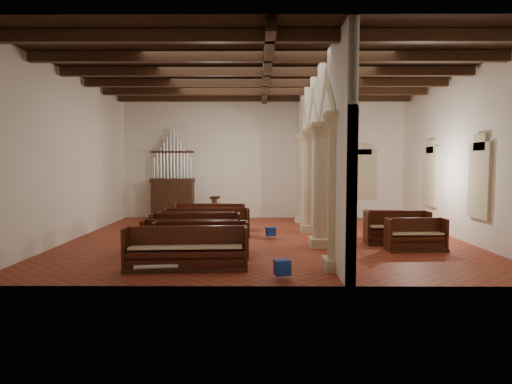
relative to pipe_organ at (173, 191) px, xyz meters
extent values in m
plane|color=maroon|center=(4.50, -5.50, -1.37)|extent=(14.00, 14.00, 0.00)
plane|color=black|center=(4.50, -5.50, 4.63)|extent=(14.00, 14.00, 0.00)
cube|color=white|center=(4.50, 0.50, 1.63)|extent=(14.00, 0.02, 6.00)
cube|color=white|center=(4.50, -11.50, 1.63)|extent=(14.00, 0.02, 6.00)
cube|color=white|center=(-2.50, -5.50, 1.63)|extent=(0.02, 12.00, 6.00)
cube|color=white|center=(11.50, -5.50, 1.63)|extent=(0.02, 12.00, 6.00)
cube|color=beige|center=(6.30, -10.00, -1.22)|extent=(0.75, 0.75, 0.30)
cylinder|color=beige|center=(6.30, -10.00, 0.58)|extent=(0.56, 0.56, 3.30)
cube|color=beige|center=(6.30, -7.00, -1.22)|extent=(0.75, 0.75, 0.30)
cylinder|color=beige|center=(6.30, -7.00, 0.58)|extent=(0.56, 0.56, 3.30)
cube|color=beige|center=(6.30, -4.00, -1.22)|extent=(0.75, 0.75, 0.30)
cylinder|color=beige|center=(6.30, -4.00, 0.58)|extent=(0.56, 0.56, 3.30)
cube|color=beige|center=(6.30, -1.00, -1.22)|extent=(0.75, 0.75, 0.30)
cylinder|color=beige|center=(6.30, -1.00, 0.58)|extent=(0.56, 0.56, 3.30)
cube|color=white|center=(6.30, -5.50, 3.66)|extent=(0.25, 11.90, 1.93)
cube|color=#2F6A57|center=(11.48, -7.00, 0.83)|extent=(0.03, 1.00, 2.20)
cube|color=#2F6A57|center=(11.48, -3.00, 0.83)|extent=(0.03, 1.00, 2.20)
cube|color=#2F6A57|center=(9.50, 0.48, 0.83)|extent=(1.00, 0.03, 2.20)
cube|color=#352011|center=(0.00, 0.00, -0.47)|extent=(2.00, 0.80, 1.80)
cube|color=#352011|center=(0.00, 0.00, 0.53)|extent=(2.10, 0.85, 0.20)
cube|color=#321B10|center=(2.06, -0.12, -1.32)|extent=(0.54, 0.54, 0.09)
cube|color=#321B10|center=(2.06, -0.12, -0.86)|extent=(0.27, 0.27, 1.02)
cube|color=#321B10|center=(2.06, -0.19, -0.30)|extent=(0.57, 0.52, 0.18)
cube|color=maroon|center=(8.00, 0.42, -0.22)|extent=(1.60, 0.06, 2.10)
cylinder|color=gold|center=(8.00, 0.40, 0.88)|extent=(1.80, 0.04, 0.04)
cone|color=#352011|center=(8.79, -0.22, -1.32)|extent=(0.32, 0.32, 0.11)
cylinder|color=gold|center=(8.79, -0.22, -0.30)|extent=(0.04, 0.04, 2.14)
cylinder|color=gold|center=(8.79, -0.22, 0.68)|extent=(0.17, 0.61, 0.03)
cube|color=navy|center=(8.79, -0.24, 0.23)|extent=(0.48, 0.13, 0.76)
cube|color=navy|center=(4.79, -10.89, -1.09)|extent=(0.43, 0.38, 0.37)
cube|color=navy|center=(3.43, -7.53, -1.11)|extent=(0.38, 0.34, 0.33)
cube|color=navy|center=(4.68, -5.43, -1.11)|extent=(0.40, 0.37, 0.32)
cylinder|color=white|center=(1.63, -10.36, -1.21)|extent=(1.11, 0.26, 0.11)
cylinder|color=white|center=(1.92, -9.08, -1.21)|extent=(0.86, 0.46, 0.09)
cube|color=#352011|center=(2.34, -10.03, -1.32)|extent=(3.22, 0.96, 0.11)
cube|color=#3E210D|center=(2.34, -10.09, -1.02)|extent=(3.05, 0.63, 0.48)
cube|color=#3E210D|center=(2.34, -9.84, -0.76)|extent=(3.03, 0.27, 1.02)
cube|color=#3E210D|center=(0.79, -10.01, -0.76)|extent=(0.12, 0.64, 1.02)
cube|color=#3E210D|center=(3.89, -10.01, -0.76)|extent=(0.12, 0.64, 1.02)
cube|color=beige|center=(2.34, -10.09, -0.76)|extent=(2.93, 0.58, 0.05)
cube|color=#352011|center=(2.55, -8.65, -1.32)|extent=(2.79, 0.85, 0.10)
cube|color=#4A220F|center=(2.55, -8.70, -1.04)|extent=(2.63, 0.54, 0.46)
cube|color=#4A220F|center=(2.55, -8.47, -0.79)|extent=(2.61, 0.20, 0.96)
cube|color=#4A220F|center=(1.20, -8.63, -0.79)|extent=(0.10, 0.61, 0.96)
cube|color=#4A220F|center=(3.89, -8.63, -0.79)|extent=(0.10, 0.61, 0.96)
cube|color=beige|center=(2.55, -8.70, -0.79)|extent=(2.52, 0.49, 0.05)
cube|color=#352011|center=(2.06, -7.77, -1.32)|extent=(2.97, 0.67, 0.09)
cube|color=#411F0D|center=(2.06, -7.82, -1.06)|extent=(2.82, 0.38, 0.42)
cube|color=#411F0D|center=(2.06, -7.60, -0.83)|extent=(2.82, 0.07, 0.89)
cube|color=#411F0D|center=(0.61, -7.76, -0.83)|extent=(0.07, 0.57, 0.89)
cube|color=#411F0D|center=(3.51, -7.76, -0.83)|extent=(0.07, 0.57, 0.89)
cube|color=beige|center=(2.06, -7.82, -0.83)|extent=(2.71, 0.35, 0.05)
cube|color=#352011|center=(2.11, -6.80, -1.32)|extent=(3.02, 0.90, 0.10)
cube|color=#49160F|center=(2.11, -6.85, -1.04)|extent=(2.85, 0.58, 0.46)
cube|color=#49160F|center=(2.11, -6.61, -0.78)|extent=(2.83, 0.24, 0.98)
cube|color=#49160F|center=(0.66, -6.78, -0.78)|extent=(0.11, 0.62, 0.98)
cube|color=#49160F|center=(3.57, -6.78, -0.78)|extent=(0.11, 0.62, 0.98)
cube|color=beige|center=(2.11, -6.85, -0.78)|extent=(2.73, 0.53, 0.05)
cube|color=#352011|center=(1.94, -5.59, -1.32)|extent=(2.76, 0.70, 0.09)
cube|color=#45230E|center=(1.94, -5.64, -1.06)|extent=(2.61, 0.42, 0.43)
cube|color=#45230E|center=(1.94, -5.42, -0.83)|extent=(2.60, 0.11, 0.90)
cube|color=#45230E|center=(0.60, -5.57, -0.83)|extent=(0.07, 0.57, 0.90)
cube|color=#45230E|center=(3.28, -5.57, -0.83)|extent=(0.07, 0.57, 0.90)
cube|color=beige|center=(1.94, -5.64, -0.83)|extent=(2.50, 0.38, 0.05)
cube|color=#352011|center=(2.28, -4.94, -1.32)|extent=(3.24, 0.82, 0.10)
cube|color=#48230F|center=(2.28, -4.99, -1.04)|extent=(3.08, 0.52, 0.45)
cube|color=#48230F|center=(2.28, -4.76, -0.79)|extent=(3.07, 0.19, 0.95)
cube|color=#48230F|center=(0.70, -4.92, -0.79)|extent=(0.09, 0.60, 0.95)
cube|color=#48230F|center=(3.85, -4.92, -0.79)|extent=(0.09, 0.60, 0.95)
cube|color=beige|center=(2.28, -4.99, -0.79)|extent=(2.95, 0.47, 0.05)
cube|color=#352011|center=(2.21, -3.59, -1.32)|extent=(2.94, 0.82, 0.10)
cube|color=#45190E|center=(2.21, -3.65, -1.03)|extent=(2.78, 0.50, 0.47)
cube|color=#45190E|center=(2.21, -3.41, -0.77)|extent=(2.77, 0.16, 0.99)
cube|color=#45190E|center=(0.78, -3.57, -0.77)|extent=(0.09, 0.63, 0.99)
cube|color=#45190E|center=(3.63, -3.57, -0.77)|extent=(0.09, 0.63, 0.99)
cube|color=beige|center=(2.21, -3.65, -0.77)|extent=(2.67, 0.46, 0.05)
cube|color=#352011|center=(9.21, -7.58, -1.32)|extent=(1.91, 0.79, 0.10)
cube|color=#41120E|center=(9.21, -7.63, -1.05)|extent=(1.74, 0.49, 0.44)
cube|color=#41120E|center=(9.21, -7.41, -0.81)|extent=(1.72, 0.17, 0.93)
cube|color=#41120E|center=(8.31, -7.56, -0.81)|extent=(0.10, 0.59, 0.93)
cube|color=#41120E|center=(10.11, -7.56, -0.81)|extent=(0.10, 0.59, 0.93)
cube|color=beige|center=(9.21, -7.63, -0.81)|extent=(1.67, 0.45, 0.05)
cube|color=#352011|center=(8.95, -6.51, -1.32)|extent=(2.15, 0.78, 0.11)
cube|color=#42140E|center=(8.95, -6.56, -1.02)|extent=(2.00, 0.45, 0.49)
cube|color=#42140E|center=(8.95, -6.31, -0.75)|extent=(2.00, 0.09, 1.03)
cube|color=#42140E|center=(7.92, -6.48, -0.75)|extent=(0.08, 0.65, 1.03)
cube|color=#42140E|center=(9.99, -6.48, -0.75)|extent=(0.08, 0.65, 1.03)
cube|color=beige|center=(8.95, -6.56, -0.75)|extent=(1.92, 0.41, 0.05)
cube|color=#352011|center=(9.12, -5.48, -1.32)|extent=(1.89, 0.78, 0.10)
cube|color=#4C1510|center=(9.12, -5.53, -1.05)|extent=(1.73, 0.48, 0.45)
cube|color=#4C1510|center=(9.12, -5.31, -0.80)|extent=(1.71, 0.15, 0.94)
cube|color=#4C1510|center=(8.23, -5.46, -0.80)|extent=(0.10, 0.60, 0.94)
cube|color=#4C1510|center=(10.02, -5.46, -0.80)|extent=(0.10, 0.60, 0.94)
cube|color=beige|center=(9.12, -5.53, -0.80)|extent=(1.66, 0.44, 0.05)
camera|label=1|loc=(4.22, -20.99, 1.43)|focal=30.00mm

